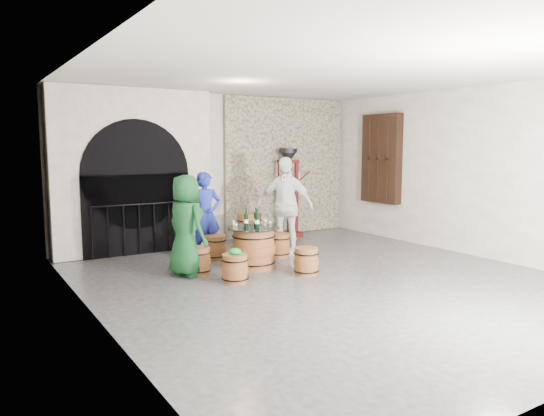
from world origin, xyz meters
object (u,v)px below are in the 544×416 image
barrel_stool_right (279,245)px  wine_bottle_center (257,220)px  barrel_stool_left (198,261)px  person_white (285,206)px  wine_bottle_left (246,219)px  wine_bottle_right (256,218)px  person_blue (206,215)px  barrel_stool_near_left (235,268)px  corking_press (288,186)px  barrel_stool_near_right (306,261)px  barrel_stool_far (215,247)px  barrel_table (254,248)px  side_barrel (249,231)px  person_green (186,226)px

barrel_stool_right → wine_bottle_center: bearing=-144.7°
barrel_stool_left → person_white: person_white is taller
barrel_stool_left → wine_bottle_center: (1.02, -0.18, 0.62)m
wine_bottle_left → wine_bottle_right: 0.20m
wine_bottle_left → barrel_stool_right: bearing=24.1°
person_blue → barrel_stool_near_left: bearing=-100.2°
barrel_stool_right → corking_press: corking_press is taller
wine_bottle_left → person_blue: bearing=102.3°
barrel_stool_right → wine_bottle_center: 1.19m
person_white → wine_bottle_center: person_white is taller
wine_bottle_left → barrel_stool_near_right: bearing=-58.6°
barrel_stool_far → wine_bottle_left: 1.08m
barrel_table → barrel_stool_far: bearing=105.8°
wine_bottle_left → side_barrel: wine_bottle_left is taller
barrel_table → barrel_stool_near_right: barrel_table is taller
person_green → person_white: (2.24, 0.51, 0.12)m
barrel_table → person_green: size_ratio=0.56×
barrel_stool_left → barrel_stool_far: (0.72, 0.86, 0.00)m
barrel_stool_left → barrel_stool_right: same height
barrel_stool_left → wine_bottle_left: (0.90, -0.01, 0.62)m
person_white → corking_press: (1.14, 1.59, 0.24)m
barrel_stool_left → person_green: 0.63m
side_barrel → corking_press: bearing=25.9°
barrel_stool_left → barrel_stool_far: 1.12m
person_blue → wine_bottle_center: (0.36, -1.27, 0.03)m
wine_bottle_right → side_barrel: wine_bottle_right is taller
barrel_stool_left → person_white: size_ratio=0.24×
person_white → barrel_stool_left: bearing=-117.8°
barrel_table → person_blue: size_ratio=0.57×
barrel_stool_right → wine_bottle_right: wine_bottle_right is taller
barrel_stool_near_right → person_green: 2.03m
person_green → barrel_table: bearing=-110.8°
wine_bottle_left → corking_press: 3.15m
wine_bottle_left → wine_bottle_center: size_ratio=1.00×
barrel_stool_far → person_green: 1.38m
barrel_stool_far → person_white: 1.54m
barrel_stool_near_left → wine_bottle_center: size_ratio=1.38×
barrel_stool_far → wine_bottle_left: wine_bottle_left is taller
barrel_stool_near_left → person_green: person_green is taller
person_blue → side_barrel: (1.11, 0.33, -0.45)m
person_blue → corking_press: bearing=23.3°
barrel_stool_near_right → person_green: size_ratio=0.27×
wine_bottle_right → side_barrel: size_ratio=0.45×
barrel_table → side_barrel: size_ratio=1.28×
wine_bottle_right → barrel_stool_right: bearing=28.6°
wine_bottle_center → side_barrel: wine_bottle_center is taller
barrel_stool_right → wine_bottle_right: bearing=-151.4°
barrel_stool_near_left → person_blue: person_blue is taller
barrel_stool_left → side_barrel: side_barrel is taller
barrel_stool_near_right → corking_press: bearing=61.1°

